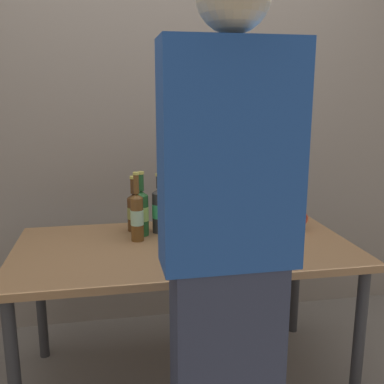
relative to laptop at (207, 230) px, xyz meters
name	(u,v)px	position (x,y,z in m)	size (l,w,h in m)	color
ground_plane	(185,379)	(-0.12, -0.06, -0.76)	(8.00, 8.00, 0.00)	slate
desk	(185,258)	(-0.12, -0.06, -0.11)	(1.56, 0.81, 0.72)	olive
laptop	(207,230)	(0.00, 0.00, 0.00)	(0.39, 0.40, 0.21)	#383D4C
beer_bottle_amber	(137,215)	(-0.33, 0.04, 0.08)	(0.06, 0.06, 0.33)	brown
beer_bottle_dark	(159,209)	(-0.21, 0.15, 0.07)	(0.07, 0.07, 0.30)	#333333
beer_bottle_green	(142,212)	(-0.31, 0.11, 0.07)	(0.07, 0.07, 0.32)	#1E5123
beer_bottle_brown	(134,210)	(-0.34, 0.20, 0.06)	(0.07, 0.07, 0.28)	#472B14
person_figure	(229,241)	(-0.09, -0.72, 0.19)	(0.43, 0.29, 1.82)	#2D3347
coffee_mug	(295,220)	(0.47, 0.05, 0.01)	(0.12, 0.08, 0.11)	#BF4C33
back_wall	(164,111)	(-0.12, 0.67, 0.54)	(6.00, 0.10, 2.60)	gray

